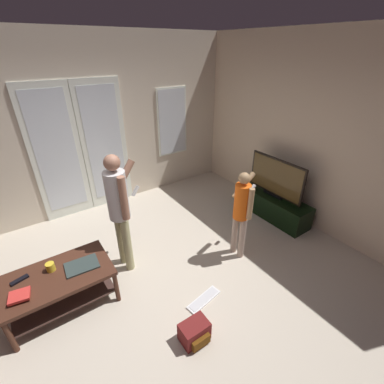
{
  "coord_description": "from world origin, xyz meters",
  "views": [
    {
      "loc": [
        -0.78,
        -2.09,
        2.55
      ],
      "look_at": [
        0.85,
        0.26,
        0.97
      ],
      "focal_mm": 24.83,
      "sensor_mm": 36.0,
      "label": 1
    }
  ],
  "objects_px": {
    "coffee_table": "(59,283)",
    "tv_stand": "(272,205)",
    "tv_remote_black": "(20,280)",
    "flat_screen_tv": "(276,178)",
    "book_stack": "(20,296)",
    "loose_keyboard": "(204,299)",
    "person_adult": "(119,205)",
    "backpack": "(195,332)",
    "person_child": "(242,208)",
    "laptop_closed": "(82,265)",
    "cup_near_edge": "(50,267)"
  },
  "relations": [
    {
      "from": "tv_stand",
      "to": "laptop_closed",
      "type": "relative_size",
      "value": 3.87
    },
    {
      "from": "person_child",
      "to": "cup_near_edge",
      "type": "relative_size",
      "value": 13.28
    },
    {
      "from": "tv_stand",
      "to": "cup_near_edge",
      "type": "xyz_separation_m",
      "value": [
        -3.33,
        0.2,
        0.3
      ]
    },
    {
      "from": "coffee_table",
      "to": "book_stack",
      "type": "height_order",
      "value": "book_stack"
    },
    {
      "from": "flat_screen_tv",
      "to": "coffee_table",
      "type": "bearing_deg",
      "value": 178.29
    },
    {
      "from": "person_adult",
      "to": "cup_near_edge",
      "type": "xyz_separation_m",
      "value": [
        -0.86,
        -0.09,
        -0.43
      ]
    },
    {
      "from": "tv_stand",
      "to": "backpack",
      "type": "xyz_separation_m",
      "value": [
        -2.35,
        -1.06,
        -0.09
      ]
    },
    {
      "from": "backpack",
      "to": "cup_near_edge",
      "type": "bearing_deg",
      "value": 127.87
    },
    {
      "from": "person_adult",
      "to": "book_stack",
      "type": "distance_m",
      "value": 1.29
    },
    {
      "from": "coffee_table",
      "to": "book_stack",
      "type": "relative_size",
      "value": 5.26
    },
    {
      "from": "person_child",
      "to": "backpack",
      "type": "bearing_deg",
      "value": -150.64
    },
    {
      "from": "loose_keyboard",
      "to": "cup_near_edge",
      "type": "height_order",
      "value": "cup_near_edge"
    },
    {
      "from": "tv_stand",
      "to": "person_adult",
      "type": "height_order",
      "value": "person_adult"
    },
    {
      "from": "cup_near_edge",
      "to": "coffee_table",
      "type": "bearing_deg",
      "value": -72.59
    },
    {
      "from": "flat_screen_tv",
      "to": "cup_near_edge",
      "type": "bearing_deg",
      "value": 176.56
    },
    {
      "from": "tv_remote_black",
      "to": "backpack",
      "type": "bearing_deg",
      "value": -61.26
    },
    {
      "from": "coffee_table",
      "to": "tv_stand",
      "type": "relative_size",
      "value": 0.82
    },
    {
      "from": "person_adult",
      "to": "person_child",
      "type": "xyz_separation_m",
      "value": [
        1.34,
        -0.67,
        -0.18
      ]
    },
    {
      "from": "person_child",
      "to": "backpack",
      "type": "xyz_separation_m",
      "value": [
        -1.21,
        -0.68,
        -0.64
      ]
    },
    {
      "from": "flat_screen_tv",
      "to": "loose_keyboard",
      "type": "height_order",
      "value": "flat_screen_tv"
    },
    {
      "from": "person_adult",
      "to": "backpack",
      "type": "distance_m",
      "value": 1.59
    },
    {
      "from": "coffee_table",
      "to": "backpack",
      "type": "xyz_separation_m",
      "value": [
        0.95,
        -1.16,
        -0.22
      ]
    },
    {
      "from": "person_child",
      "to": "book_stack",
      "type": "xyz_separation_m",
      "value": [
        -2.51,
        0.36,
        -0.27
      ]
    },
    {
      "from": "laptop_closed",
      "to": "tv_remote_black",
      "type": "xyz_separation_m",
      "value": [
        -0.58,
        0.15,
        0.0
      ]
    },
    {
      "from": "coffee_table",
      "to": "tv_stand",
      "type": "xyz_separation_m",
      "value": [
        3.3,
        -0.1,
        -0.13
      ]
    },
    {
      "from": "cup_near_edge",
      "to": "person_adult",
      "type": "bearing_deg",
      "value": 5.75
    },
    {
      "from": "cup_near_edge",
      "to": "tv_stand",
      "type": "bearing_deg",
      "value": -3.5
    },
    {
      "from": "backpack",
      "to": "loose_keyboard",
      "type": "distance_m",
      "value": 0.48
    },
    {
      "from": "flat_screen_tv",
      "to": "loose_keyboard",
      "type": "distance_m",
      "value": 2.24
    },
    {
      "from": "person_adult",
      "to": "cup_near_edge",
      "type": "distance_m",
      "value": 0.96
    },
    {
      "from": "coffee_table",
      "to": "person_child",
      "type": "distance_m",
      "value": 2.26
    },
    {
      "from": "person_adult",
      "to": "person_child",
      "type": "relative_size",
      "value": 1.25
    },
    {
      "from": "backpack",
      "to": "book_stack",
      "type": "height_order",
      "value": "book_stack"
    },
    {
      "from": "coffee_table",
      "to": "tv_remote_black",
      "type": "relative_size",
      "value": 6.37
    },
    {
      "from": "coffee_table",
      "to": "loose_keyboard",
      "type": "height_order",
      "value": "coffee_table"
    },
    {
      "from": "person_adult",
      "to": "person_child",
      "type": "bearing_deg",
      "value": -26.58
    },
    {
      "from": "person_child",
      "to": "backpack",
      "type": "distance_m",
      "value": 1.53
    },
    {
      "from": "laptop_closed",
      "to": "loose_keyboard",
      "type": "bearing_deg",
      "value": -34.31
    },
    {
      "from": "tv_stand",
      "to": "flat_screen_tv",
      "type": "height_order",
      "value": "flat_screen_tv"
    },
    {
      "from": "cup_near_edge",
      "to": "book_stack",
      "type": "relative_size",
      "value": 0.45
    },
    {
      "from": "loose_keyboard",
      "to": "person_child",
      "type": "bearing_deg",
      "value": 23.14
    },
    {
      "from": "tv_remote_black",
      "to": "flat_screen_tv",
      "type": "bearing_deg",
      "value": -19.53
    },
    {
      "from": "tv_stand",
      "to": "loose_keyboard",
      "type": "xyz_separation_m",
      "value": [
        -2.0,
        -0.75,
        -0.18
      ]
    },
    {
      "from": "book_stack",
      "to": "loose_keyboard",
      "type": "bearing_deg",
      "value": -23.82
    },
    {
      "from": "backpack",
      "to": "loose_keyboard",
      "type": "bearing_deg",
      "value": 41.87
    },
    {
      "from": "laptop_closed",
      "to": "cup_near_edge",
      "type": "height_order",
      "value": "cup_near_edge"
    },
    {
      "from": "loose_keyboard",
      "to": "laptop_closed",
      "type": "distance_m",
      "value": 1.41
    },
    {
      "from": "tv_stand",
      "to": "flat_screen_tv",
      "type": "xyz_separation_m",
      "value": [
        -0.0,
        0.0,
        0.52
      ]
    },
    {
      "from": "flat_screen_tv",
      "to": "book_stack",
      "type": "xyz_separation_m",
      "value": [
        -3.64,
        -0.03,
        -0.23
      ]
    },
    {
      "from": "tv_stand",
      "to": "coffee_table",
      "type": "bearing_deg",
      "value": 178.23
    }
  ]
}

